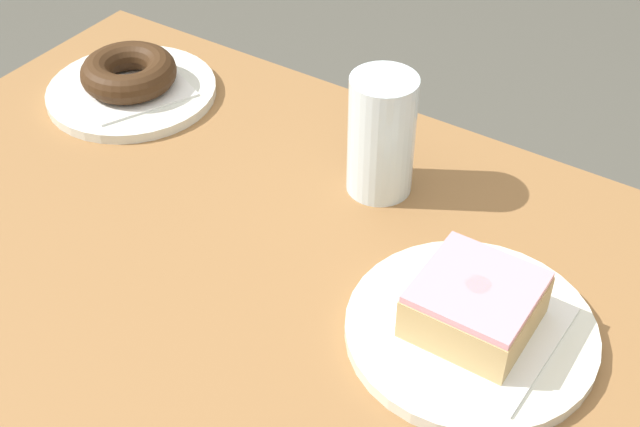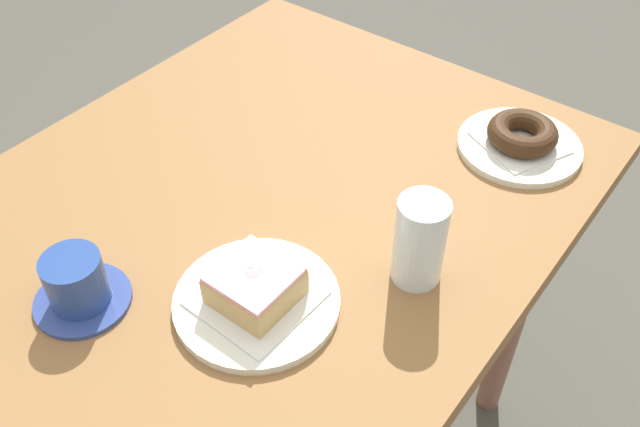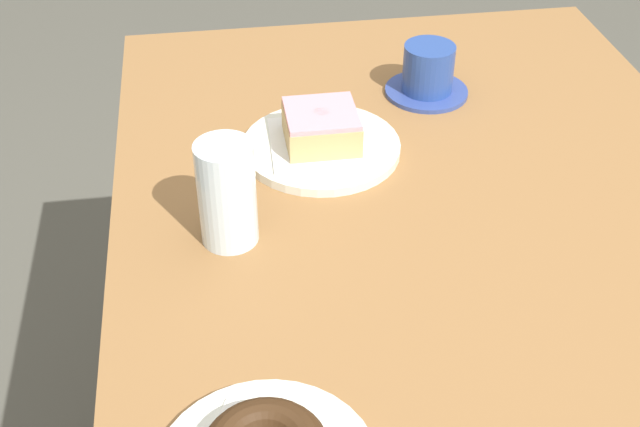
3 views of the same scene
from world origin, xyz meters
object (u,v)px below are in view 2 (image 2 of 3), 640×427
(donut_glazed_square, at_px, (255,285))
(coffee_cup, at_px, (77,284))
(donut_chocolate_ring, at_px, (522,133))
(water_glass, at_px, (420,241))
(plate_glazed_square, at_px, (257,301))
(plate_chocolate_ring, at_px, (519,146))

(donut_glazed_square, relative_size, coffee_cup, 0.77)
(donut_chocolate_ring, distance_m, water_glass, 0.32)
(plate_glazed_square, xyz_separation_m, donut_glazed_square, (0.00, 0.00, 0.03))
(donut_glazed_square, bearing_deg, coffee_cup, -53.71)
(donut_chocolate_ring, bearing_deg, donut_glazed_square, -13.98)
(plate_glazed_square, relative_size, water_glass, 1.66)
(donut_chocolate_ring, height_order, coffee_cup, coffee_cup)
(water_glass, height_order, coffee_cup, water_glass)
(water_glass, distance_m, coffee_cup, 0.42)
(plate_chocolate_ring, distance_m, donut_chocolate_ring, 0.03)
(donut_glazed_square, relative_size, donut_chocolate_ring, 0.86)
(plate_glazed_square, relative_size, plate_chocolate_ring, 1.08)
(plate_chocolate_ring, relative_size, coffee_cup, 1.59)
(plate_chocolate_ring, relative_size, water_glass, 1.54)
(plate_glazed_square, distance_m, water_glass, 0.22)
(plate_chocolate_ring, height_order, donut_chocolate_ring, donut_chocolate_ring)
(plate_chocolate_ring, xyz_separation_m, coffee_cup, (0.62, -0.30, 0.03))
(plate_chocolate_ring, relative_size, donut_chocolate_ring, 1.78)
(donut_glazed_square, relative_size, water_glass, 0.74)
(donut_glazed_square, height_order, donut_chocolate_ring, donut_glazed_square)
(donut_chocolate_ring, bearing_deg, water_glass, 1.66)
(plate_glazed_square, height_order, water_glass, water_glass)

